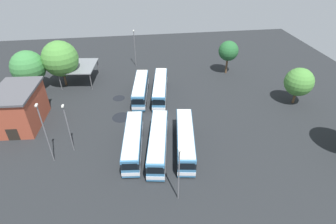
{
  "coord_description": "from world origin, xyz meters",
  "views": [
    {
      "loc": [
        38.79,
        -4.01,
        27.58
      ],
      "look_at": [
        0.2,
        1.44,
        1.49
      ],
      "focal_mm": 28.54,
      "sensor_mm": 36.0,
      "label": 1
    }
  ],
  "objects_px": {
    "bus_row1_slot1": "(158,142)",
    "tree_northwest": "(299,82)",
    "bus_row0_slot1": "(160,88)",
    "depot_building": "(20,107)",
    "bus_row0_slot0": "(141,89)",
    "bus_row1_slot0": "(133,141)",
    "tree_northeast": "(28,67)",
    "bus_row1_slot2": "(185,140)",
    "lamp_post_far_corner": "(45,132)",
    "lamp_post_by_building": "(135,47)",
    "lamp_post_near_entrance": "(68,127)",
    "tree_south_edge": "(60,59)",
    "tree_east_edge": "(228,51)",
    "lamp_post_mid_lot": "(179,173)",
    "maintenance_shelter": "(79,66)"
  },
  "relations": [
    {
      "from": "bus_row0_slot0",
      "to": "depot_building",
      "type": "distance_m",
      "value": 21.52
    },
    {
      "from": "bus_row1_slot2",
      "to": "lamp_post_near_entrance",
      "type": "xyz_separation_m",
      "value": [
        -2.02,
        -16.83,
        2.66
      ]
    },
    {
      "from": "lamp_post_by_building",
      "to": "tree_northeast",
      "type": "height_order",
      "value": "lamp_post_by_building"
    },
    {
      "from": "lamp_post_far_corner",
      "to": "lamp_post_by_building",
      "type": "height_order",
      "value": "lamp_post_far_corner"
    },
    {
      "from": "maintenance_shelter",
      "to": "lamp_post_mid_lot",
      "type": "distance_m",
      "value": 37.98
    },
    {
      "from": "maintenance_shelter",
      "to": "lamp_post_mid_lot",
      "type": "height_order",
      "value": "lamp_post_mid_lot"
    },
    {
      "from": "bus_row0_slot1",
      "to": "depot_building",
      "type": "bearing_deg",
      "value": -75.95
    },
    {
      "from": "bus_row1_slot0",
      "to": "depot_building",
      "type": "distance_m",
      "value": 20.93
    },
    {
      "from": "depot_building",
      "to": "lamp_post_mid_lot",
      "type": "bearing_deg",
      "value": 50.75
    },
    {
      "from": "lamp_post_by_building",
      "to": "tree_south_edge",
      "type": "height_order",
      "value": "tree_south_edge"
    },
    {
      "from": "tree_northeast",
      "to": "depot_building",
      "type": "bearing_deg",
      "value": 7.58
    },
    {
      "from": "lamp_post_near_entrance",
      "to": "tree_south_edge",
      "type": "relative_size",
      "value": 0.83
    },
    {
      "from": "bus_row1_slot1",
      "to": "bus_row0_slot0",
      "type": "bearing_deg",
      "value": -174.25
    },
    {
      "from": "maintenance_shelter",
      "to": "depot_building",
      "type": "bearing_deg",
      "value": -27.01
    },
    {
      "from": "lamp_post_mid_lot",
      "to": "tree_east_edge",
      "type": "xyz_separation_m",
      "value": [
        -34.12,
        17.42,
        0.94
      ]
    },
    {
      "from": "bus_row1_slot0",
      "to": "lamp_post_far_corner",
      "type": "bearing_deg",
      "value": -87.17
    },
    {
      "from": "depot_building",
      "to": "lamp_post_by_building",
      "type": "bearing_deg",
      "value": 137.38
    },
    {
      "from": "bus_row0_slot0",
      "to": "lamp_post_by_building",
      "type": "height_order",
      "value": "lamp_post_by_building"
    },
    {
      "from": "bus_row1_slot1",
      "to": "lamp_post_near_entrance",
      "type": "height_order",
      "value": "lamp_post_near_entrance"
    },
    {
      "from": "bus_row1_slot1",
      "to": "tree_northwest",
      "type": "bearing_deg",
      "value": 110.31
    },
    {
      "from": "lamp_post_far_corner",
      "to": "maintenance_shelter",
      "type": "bearing_deg",
      "value": 178.2
    },
    {
      "from": "bus_row1_slot2",
      "to": "tree_south_edge",
      "type": "relative_size",
      "value": 1.28
    },
    {
      "from": "bus_row1_slot2",
      "to": "tree_northeast",
      "type": "bearing_deg",
      "value": -129.41
    },
    {
      "from": "bus_row1_slot2",
      "to": "lamp_post_near_entrance",
      "type": "distance_m",
      "value": 17.15
    },
    {
      "from": "bus_row1_slot1",
      "to": "maintenance_shelter",
      "type": "xyz_separation_m",
      "value": [
        -25.43,
        -14.51,
        1.79
      ]
    },
    {
      "from": "bus_row1_slot0",
      "to": "depot_building",
      "type": "relative_size",
      "value": 1.18
    },
    {
      "from": "bus_row0_slot0",
      "to": "bus_row1_slot1",
      "type": "relative_size",
      "value": 0.92
    },
    {
      "from": "lamp_post_far_corner",
      "to": "tree_east_edge",
      "type": "distance_m",
      "value": 42.37
    },
    {
      "from": "bus_row0_slot0",
      "to": "tree_east_edge",
      "type": "relative_size",
      "value": 1.53
    },
    {
      "from": "bus_row0_slot1",
      "to": "tree_south_edge",
      "type": "bearing_deg",
      "value": -111.14
    },
    {
      "from": "lamp_post_mid_lot",
      "to": "tree_south_edge",
      "type": "relative_size",
      "value": 0.84
    },
    {
      "from": "bus_row1_slot1",
      "to": "bus_row1_slot2",
      "type": "bearing_deg",
      "value": 89.73
    },
    {
      "from": "bus_row1_slot2",
      "to": "tree_northwest",
      "type": "xyz_separation_m",
      "value": [
        -10.25,
        23.56,
        2.74
      ]
    },
    {
      "from": "tree_northwest",
      "to": "depot_building",
      "type": "bearing_deg",
      "value": -90.13
    },
    {
      "from": "lamp_post_far_corner",
      "to": "tree_south_edge",
      "type": "xyz_separation_m",
      "value": [
        -24.0,
        -2.31,
        0.84
      ]
    },
    {
      "from": "bus_row1_slot0",
      "to": "bus_row1_slot1",
      "type": "bearing_deg",
      "value": 79.37
    },
    {
      "from": "lamp_post_by_building",
      "to": "lamp_post_far_corner",
      "type": "bearing_deg",
      "value": -22.41
    },
    {
      "from": "tree_south_edge",
      "to": "lamp_post_mid_lot",
      "type": "bearing_deg",
      "value": 29.96
    },
    {
      "from": "tree_east_edge",
      "to": "depot_building",
      "type": "bearing_deg",
      "value": -70.23
    },
    {
      "from": "bus_row0_slot1",
      "to": "depot_building",
      "type": "relative_size",
      "value": 1.28
    },
    {
      "from": "bus_row1_slot0",
      "to": "bus_row1_slot1",
      "type": "relative_size",
      "value": 0.92
    },
    {
      "from": "bus_row0_slot1",
      "to": "tree_northeast",
      "type": "xyz_separation_m",
      "value": [
        -6.5,
        -26.1,
        3.27
      ]
    },
    {
      "from": "depot_building",
      "to": "lamp_post_far_corner",
      "type": "relative_size",
      "value": 1.04
    },
    {
      "from": "lamp_post_far_corner",
      "to": "lamp_post_near_entrance",
      "type": "xyz_separation_m",
      "value": [
        -1.88,
        2.55,
        -0.78
      ]
    },
    {
      "from": "lamp_post_mid_lot",
      "to": "lamp_post_near_entrance",
      "type": "relative_size",
      "value": 1.01
    },
    {
      "from": "lamp_post_far_corner",
      "to": "tree_northwest",
      "type": "height_order",
      "value": "lamp_post_far_corner"
    },
    {
      "from": "bus_row0_slot1",
      "to": "tree_northeast",
      "type": "height_order",
      "value": "tree_northeast"
    },
    {
      "from": "bus_row0_slot1",
      "to": "bus_row0_slot0",
      "type": "bearing_deg",
      "value": -92.98
    },
    {
      "from": "bus_row1_slot2",
      "to": "tree_northeast",
      "type": "xyz_separation_m",
      "value": [
        -22.97,
        -27.95,
        3.27
      ]
    },
    {
      "from": "bus_row0_slot1",
      "to": "bus_row1_slot0",
      "type": "height_order",
      "value": "same"
    }
  ]
}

